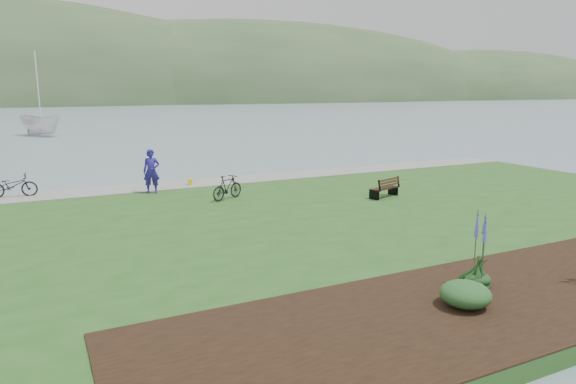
# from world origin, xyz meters

# --- Properties ---
(ground) EXTENTS (600.00, 600.00, 0.00)m
(ground) POSITION_xyz_m (0.00, 0.00, 0.00)
(ground) COLOR slate
(ground) RESTS_ON ground
(lawn) EXTENTS (34.00, 20.00, 0.40)m
(lawn) POSITION_xyz_m (0.00, -2.00, 0.20)
(lawn) COLOR #24501C
(lawn) RESTS_ON ground
(shoreline_path) EXTENTS (34.00, 2.20, 0.03)m
(shoreline_path) POSITION_xyz_m (0.00, 6.90, 0.42)
(shoreline_path) COLOR gray
(shoreline_path) RESTS_ON lawn
(far_hillside) EXTENTS (580.00, 80.00, 38.00)m
(far_hillside) POSITION_xyz_m (20.00, 170.00, 0.00)
(far_hillside) COLOR #36542F
(far_hillside) RESTS_ON ground
(park_bench) EXTENTS (1.54, 1.00, 0.89)m
(park_bench) POSITION_xyz_m (3.77, 0.07, 0.84)
(park_bench) COLOR black
(park_bench) RESTS_ON lawn
(person) EXTENTS (0.97, 0.79, 2.31)m
(person) POSITION_xyz_m (-5.00, 5.45, 1.56)
(person) COLOR navy
(person) RESTS_ON lawn
(bicycle_a) EXTENTS (0.90, 2.02, 1.02)m
(bicycle_a) POSITION_xyz_m (-10.54, 7.20, 0.91)
(bicycle_a) COLOR black
(bicycle_a) RESTS_ON lawn
(bicycle_b) EXTENTS (1.23, 1.75, 1.03)m
(bicycle_b) POSITION_xyz_m (-2.44, 2.70, 0.92)
(bicycle_b) COLOR black
(bicycle_b) RESTS_ON lawn
(sailboat) EXTENTS (14.70, 14.76, 28.05)m
(sailboat) POSITION_xyz_m (-8.73, 43.63, 0.00)
(sailboat) COLOR silver
(sailboat) RESTS_ON ground
(pannier) EXTENTS (0.29, 0.35, 0.32)m
(pannier) POSITION_xyz_m (-2.95, 6.57, 0.56)
(pannier) COLOR yellow
(pannier) RESTS_ON lawn
(echium_4) EXTENTS (0.62, 0.62, 2.13)m
(echium_4) POSITION_xyz_m (-0.45, -9.09, 1.24)
(echium_4) COLOR #143815
(echium_4) RESTS_ON garden_bed
(shrub_0) EXTENTS (1.08, 1.08, 0.54)m
(shrub_0) POSITION_xyz_m (-1.60, -9.85, 0.71)
(shrub_0) COLOR #1E4C21
(shrub_0) RESTS_ON garden_bed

